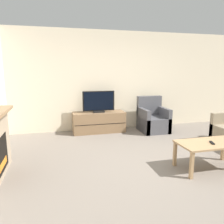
{
  "coord_description": "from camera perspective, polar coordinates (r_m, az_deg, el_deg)",
  "views": [
    {
      "loc": [
        -1.72,
        -3.36,
        1.65
      ],
      "look_at": [
        -0.69,
        0.65,
        0.85
      ],
      "focal_mm": 35.0,
      "sensor_mm": 36.0,
      "label": 1
    }
  ],
  "objects": [
    {
      "name": "ground_plane",
      "position": [
        4.11,
        11.99,
        -12.95
      ],
      "size": [
        24.0,
        24.0,
        0.0
      ],
      "primitive_type": "plane",
      "color": "slate"
    },
    {
      "name": "wall_back",
      "position": [
        6.19,
        1.8,
        8.14
      ],
      "size": [
        12.0,
        0.06,
        2.7
      ],
      "color": "beige",
      "rests_on": "ground"
    },
    {
      "name": "tv_stand",
      "position": [
        5.89,
        -3.44,
        -2.65
      ],
      "size": [
        1.38,
        0.51,
        0.54
      ],
      "color": "brown",
      "rests_on": "ground"
    },
    {
      "name": "tv",
      "position": [
        5.78,
        -3.5,
        2.5
      ],
      "size": [
        0.85,
        0.18,
        0.57
      ],
      "color": "black",
      "rests_on": "tv_stand"
    },
    {
      "name": "armchair",
      "position": [
        6.07,
        10.58,
        -2.12
      ],
      "size": [
        0.7,
        0.76,
        0.93
      ],
      "color": "#4C4C51",
      "rests_on": "ground"
    },
    {
      "name": "coffee_table",
      "position": [
        4.03,
        24.2,
        -8.06
      ],
      "size": [
        1.07,
        0.57,
        0.46
      ],
      "color": "#A37F56",
      "rests_on": "ground"
    },
    {
      "name": "remote",
      "position": [
        3.98,
        24.66,
        -7.3
      ],
      "size": [
        0.09,
        0.15,
        0.02
      ],
      "rotation": [
        0.0,
        0.0,
        -0.35
      ],
      "color": "black",
      "rests_on": "coffee_table"
    }
  ]
}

